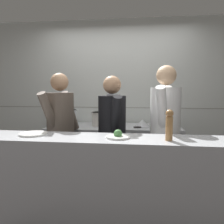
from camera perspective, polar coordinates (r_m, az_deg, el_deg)
The scene contains 15 objects.
ground_plane at distance 2.66m, azimuth -2.04°, elevation -27.27°, with size 14.00×14.00×0.00m, color #383333.
wall_back_tiled at distance 3.70m, azimuth 1.46°, elevation 3.54°, with size 8.00×0.06×2.60m.
oven_range at distance 3.54m, azimuth -7.78°, elevation -10.64°, with size 0.99×0.71×0.89m.
prep_counter at distance 3.44m, azimuth 9.44°, elevation -11.20°, with size 0.95×0.65×0.90m.
pass_counter at distance 2.23m, azimuth -3.31°, elevation -19.51°, with size 2.42×0.45×1.01m.
stock_pot at distance 3.53m, azimuth -11.55°, elevation -1.30°, with size 0.30×0.30×0.24m.
sauce_pot at distance 3.38m, azimuth -3.28°, elevation -1.73°, with size 0.25×0.25×0.21m.
mixing_bowl_steel at distance 3.33m, azimuth 7.93°, elevation -2.87°, with size 0.23×0.23×0.10m.
chefs_knife at distance 3.20m, azimuth 8.14°, elevation -4.01°, with size 0.35×0.06×0.02m.
plated_dish_main at distance 2.31m, azimuth -19.92°, elevation -5.37°, with size 0.28×0.28×0.02m.
plated_dish_appetiser at distance 2.04m, azimuth 1.56°, elevation -6.22°, with size 0.23×0.23×0.08m.
pepper_mill at distance 1.97m, azimuth 14.73°, elevation -3.14°, with size 0.07×0.07×0.27m.
chef_head_cook at distance 2.82m, azimuth -13.24°, elevation -5.17°, with size 0.43×0.71×1.66m.
chef_sous at distance 2.64m, azimuth 0.01°, elevation -6.25°, with size 0.41×0.70×1.62m.
chef_line at distance 2.66m, azimuth 13.65°, elevation -4.91°, with size 0.44×0.75×1.73m.
Camera 1 is at (0.35, -2.20, 1.46)m, focal length 35.00 mm.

